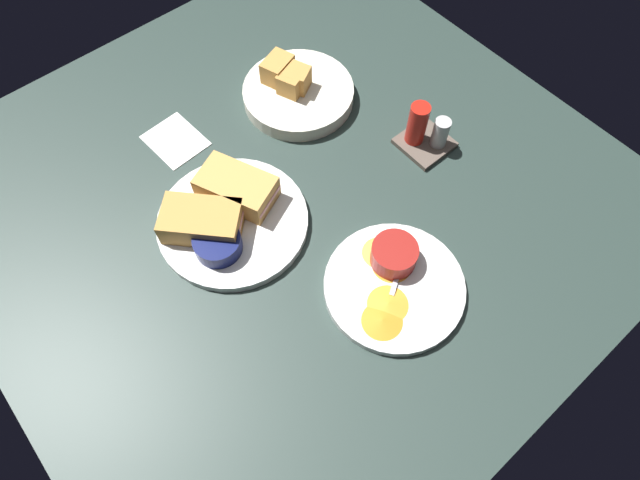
# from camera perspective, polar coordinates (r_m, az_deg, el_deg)

# --- Properties ---
(ground_plane) EXTENTS (1.10, 1.10, 0.03)m
(ground_plane) POSITION_cam_1_polar(r_m,az_deg,el_deg) (0.99, -3.12, 4.68)
(ground_plane) COLOR #283833
(plate_sandwich_main) EXTENTS (0.26, 0.26, 0.02)m
(plate_sandwich_main) POSITION_cam_1_polar(r_m,az_deg,el_deg) (0.94, -9.18, 1.93)
(plate_sandwich_main) COLOR silver
(plate_sandwich_main) RESTS_ON ground_plane
(sandwich_half_near) EXTENTS (0.15, 0.12, 0.05)m
(sandwich_half_near) POSITION_cam_1_polar(r_m,az_deg,el_deg) (0.94, -8.79, 5.49)
(sandwich_half_near) COLOR tan
(sandwich_half_near) RESTS_ON plate_sandwich_main
(sandwich_half_far) EXTENTS (0.15, 0.14, 0.05)m
(sandwich_half_far) POSITION_cam_1_polar(r_m,az_deg,el_deg) (0.92, -12.39, 1.95)
(sandwich_half_far) COLOR #C68C42
(sandwich_half_far) RESTS_ON plate_sandwich_main
(ramekin_dark_sauce) EXTENTS (0.08, 0.08, 0.03)m
(ramekin_dark_sauce) POSITION_cam_1_polar(r_m,az_deg,el_deg) (0.90, -10.78, -0.32)
(ramekin_dark_sauce) COLOR #0C144C
(ramekin_dark_sauce) RESTS_ON plate_sandwich_main
(spoon_by_dark_ramekin) EXTENTS (0.09, 0.07, 0.01)m
(spoon_by_dark_ramekin) POSITION_cam_1_polar(r_m,az_deg,el_deg) (0.94, -10.57, 2.51)
(spoon_by_dark_ramekin) COLOR silver
(spoon_by_dark_ramekin) RESTS_ON plate_sandwich_main
(plate_chips_companion) EXTENTS (0.23, 0.23, 0.02)m
(plate_chips_companion) POSITION_cam_1_polar(r_m,az_deg,el_deg) (0.88, 7.84, -4.92)
(plate_chips_companion) COLOR silver
(plate_chips_companion) RESTS_ON ground_plane
(ramekin_light_gravy) EXTENTS (0.08, 0.08, 0.04)m
(ramekin_light_gravy) POSITION_cam_1_polar(r_m,az_deg,el_deg) (0.88, 7.84, -1.49)
(ramekin_light_gravy) COLOR maroon
(ramekin_light_gravy) RESTS_ON plate_chips_companion
(spoon_by_gravy_ramekin) EXTENTS (0.06, 0.09, 0.01)m
(spoon_by_gravy_ramekin) POSITION_cam_1_polar(r_m,az_deg,el_deg) (0.89, 8.73, -1.90)
(spoon_by_gravy_ramekin) COLOR silver
(spoon_by_gravy_ramekin) RESTS_ON plate_chips_companion
(plantain_chip_scatter) EXTENTS (0.16, 0.16, 0.01)m
(plantain_chip_scatter) POSITION_cam_1_polar(r_m,az_deg,el_deg) (0.87, 6.98, -4.78)
(plantain_chip_scatter) COLOR orange
(plantain_chip_scatter) RESTS_ON plate_chips_companion
(bread_basket_rear) EXTENTS (0.22, 0.22, 0.08)m
(bread_basket_rear) POSITION_cam_1_polar(r_m,az_deg,el_deg) (1.10, -2.51, 15.51)
(bread_basket_rear) COLOR silver
(bread_basket_rear) RESTS_ON ground_plane
(condiment_caddy) EXTENTS (0.09, 0.09, 0.10)m
(condiment_caddy) POSITION_cam_1_polar(r_m,az_deg,el_deg) (1.03, 11.02, 11.12)
(condiment_caddy) COLOR brown
(condiment_caddy) RESTS_ON ground_plane
(paper_napkin_folded) EXTENTS (0.12, 0.10, 0.00)m
(paper_napkin_folded) POSITION_cam_1_polar(r_m,az_deg,el_deg) (1.08, -15.05, 10.15)
(paper_napkin_folded) COLOR white
(paper_napkin_folded) RESTS_ON ground_plane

